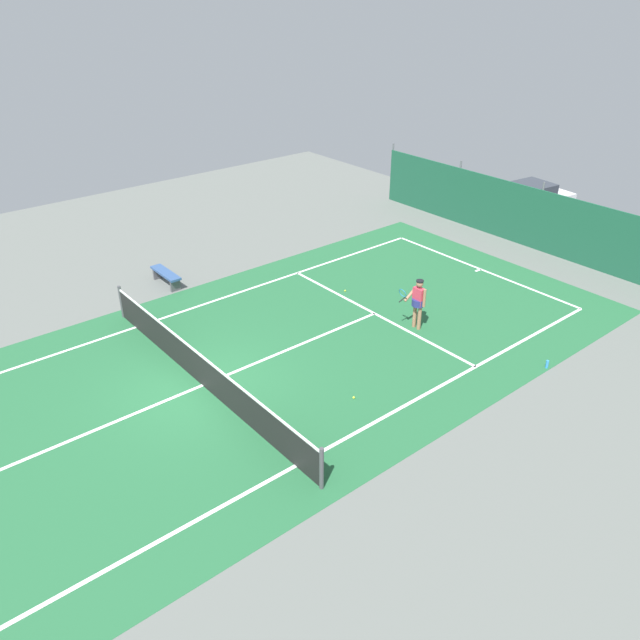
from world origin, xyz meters
name	(u,v)px	position (x,y,z in m)	size (l,w,h in m)	color
ground_plane	(203,385)	(0.00, 0.00, 0.00)	(36.00, 36.00, 0.00)	slate
court_surface	(203,385)	(0.00, 0.00, 0.00)	(11.02, 26.60, 0.01)	#236038
tennis_net	(201,370)	(0.00, 0.00, 0.51)	(10.12, 0.10, 1.10)	black
back_fence	(542,230)	(0.00, 15.70, 0.67)	(16.30, 0.98, 2.70)	#195138
tennis_player	(418,300)	(1.49, 6.75, 0.96)	(0.71, 0.75, 1.64)	#9E7051
tennis_ball_near_player	(354,398)	(3.03, 2.73, 0.03)	(0.07, 0.07, 0.07)	#CCDB33
tennis_ball_midcourt	(345,291)	(-1.83, 6.74, 0.03)	(0.07, 0.07, 0.07)	#CCDB33
parked_car	(528,203)	(-2.08, 17.72, 0.84)	(2.42, 4.40, 1.68)	silver
courtside_bench	(166,275)	(-6.31, 2.22, 0.37)	(1.60, 0.40, 0.49)	#335184
water_bottle	(547,364)	(5.40, 7.91, 0.12)	(0.08, 0.08, 0.24)	#338CD8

